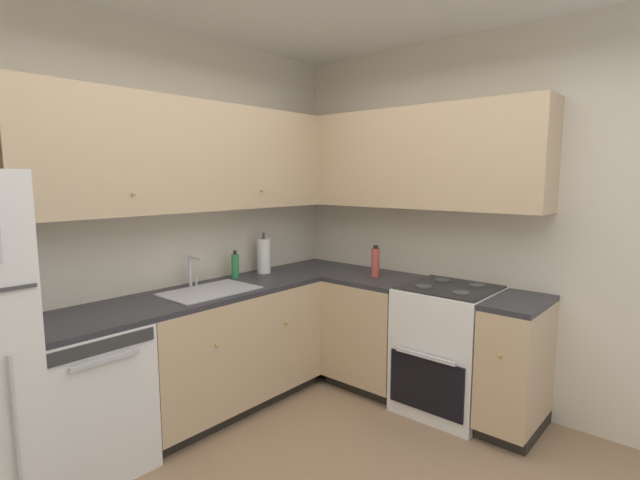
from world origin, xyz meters
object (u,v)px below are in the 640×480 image
soap_bottle (235,266)px  paper_towel_roll (264,256)px  oil_bottle (375,262)px  oven_range (448,348)px  dishwasher (84,398)px

soap_bottle → paper_towel_roll: bearing=-4.1°
soap_bottle → oil_bottle: 1.10m
soap_bottle → oil_bottle: size_ratio=0.87×
oven_range → oil_bottle: bearing=91.7°
soap_bottle → oil_bottle: (0.77, -0.79, 0.02)m
dishwasher → soap_bottle: size_ratio=3.99×
dishwasher → paper_towel_roll: bearing=6.0°
paper_towel_roll → dishwasher: bearing=-174.0°
dishwasher → soap_bottle: (1.26, 0.18, 0.56)m
dishwasher → oven_range: 2.39m
dishwasher → paper_towel_roll: size_ratio=2.52×
oven_range → soap_bottle: size_ratio=4.84×
oven_range → soap_bottle: (-0.79, 1.42, 0.54)m
oil_bottle → oven_range: bearing=-88.3°
dishwasher → soap_bottle: soap_bottle is taller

